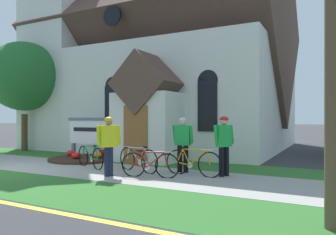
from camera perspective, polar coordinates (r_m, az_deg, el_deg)
The scene contains 14 objects.
ground at distance 13.83m, azimuth -14.45°, elevation -6.92°, with size 140.00×140.00×0.00m, color #333335.
sidewalk_slab at distance 11.94m, azimuth -19.61°, elevation -8.01°, with size 32.00×2.79×0.01m, color #99968E.
church_lawn at distance 13.63m, azimuth -12.26°, elevation -7.00°, with size 24.00×1.92×0.01m, color #2D6628.
church_building at distance 18.93m, azimuth -1.38°, elevation 9.60°, with size 13.11×12.54×12.76m.
church_sign at distance 13.32m, azimuth -13.48°, elevation -2.47°, with size 2.25×0.20×1.66m.
flower_bed at distance 13.11m, azimuth -14.61°, elevation -6.97°, with size 2.65×2.65×0.34m.
bicycle_black at distance 11.06m, azimuth -13.57°, elevation -6.73°, with size 1.67×0.72×0.79m.
bicycle_blue at distance 10.03m, azimuth -5.31°, elevation -7.37°, with size 1.74×0.60×0.83m.
bicycle_red at distance 9.09m, azimuth -3.22°, elevation -8.27°, with size 1.65×0.44×0.79m.
bicycle_orange at distance 9.34m, azimuth 4.40°, elevation -7.93°, with size 1.79×0.17×0.83m.
cyclist_in_red_jersey at distance 9.29m, azimuth -10.44°, elevation -4.18°, with size 0.46×0.58×1.69m.
cyclist_in_orange_jersey at distance 9.82m, azimuth 2.63°, elevation -4.03°, with size 0.66×0.29×1.67m.
cyclist_in_white_jersey at distance 9.29m, azimuth 9.86°, elevation -4.12°, with size 0.39×0.73×1.71m.
yard_deciduous_tree at distance 17.80m, azimuth -24.03°, elevation 6.62°, with size 3.63×3.63×5.44m.
Camera 1 is at (9.21, -6.18, 1.68)m, focal length 34.49 mm.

